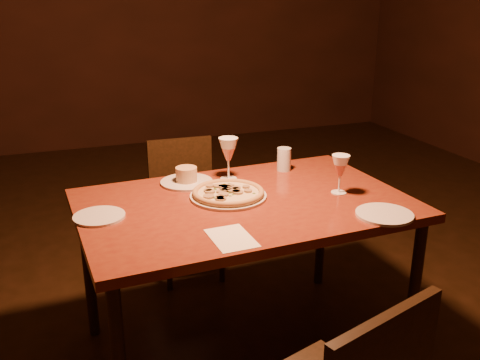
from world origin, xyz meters
name	(u,v)px	position (x,y,z in m)	size (l,w,h in m)	color
floor	(252,315)	(0.00, 0.00, 0.00)	(7.00, 7.00, 0.00)	black
dining_table	(244,215)	(-0.13, -0.23, 0.67)	(1.40, 0.94, 0.73)	maroon
chair_far	(186,200)	(-0.18, 0.59, 0.43)	(0.38, 0.38, 0.77)	black
pizza_plate	(228,193)	(-0.18, -0.17, 0.75)	(0.33, 0.33, 0.04)	silver
ramekin_saucer	(187,178)	(-0.30, 0.07, 0.75)	(0.24, 0.24, 0.08)	silver
wine_glass_far	(228,159)	(-0.10, 0.06, 0.83)	(0.09, 0.09, 0.20)	#C26250
wine_glass_right	(340,174)	(0.29, -0.28, 0.82)	(0.08, 0.08, 0.17)	#C26250
water_tumbler	(284,159)	(0.20, 0.09, 0.79)	(0.07, 0.07, 0.11)	silver
side_plate_left	(99,216)	(-0.72, -0.20, 0.73)	(0.20, 0.20, 0.01)	silver
side_plate_near	(384,214)	(0.33, -0.57, 0.74)	(0.22, 0.22, 0.01)	silver
menu_card	(232,238)	(-0.30, -0.55, 0.73)	(0.14, 0.21, 0.00)	white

